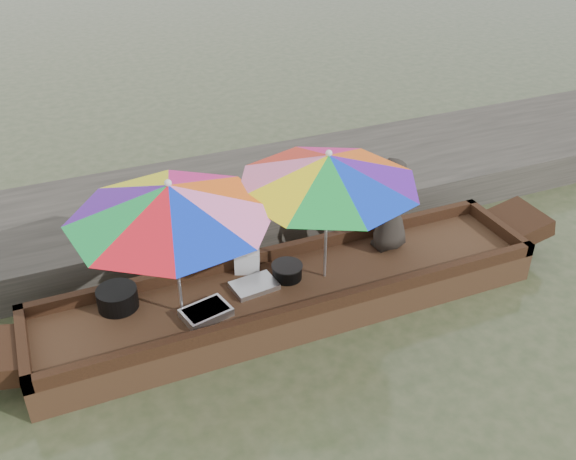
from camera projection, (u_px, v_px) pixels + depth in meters
name	position (u px, v px, depth m)	size (l,w,h in m)	color
water	(291.00, 309.00, 7.30)	(80.00, 80.00, 0.00)	#333F23
dock	(229.00, 202.00, 8.88)	(22.00, 2.20, 0.50)	#2D2B26
boat_hull	(291.00, 297.00, 7.20)	(5.71, 1.20, 0.35)	#372718
cooking_pot	(117.00, 298.00, 6.71)	(0.43, 0.43, 0.22)	black
tray_crayfish	(206.00, 313.00, 6.62)	(0.48, 0.34, 0.09)	silver
tray_scallop	(254.00, 286.00, 7.04)	(0.48, 0.34, 0.06)	silver
charcoal_grill	(287.00, 272.00, 7.17)	(0.33, 0.33, 0.16)	black
supply_bag	(247.00, 260.00, 7.28)	(0.28, 0.22, 0.26)	silver
vendor	(391.00, 205.00, 7.45)	(0.57, 0.37, 1.16)	black
umbrella_bow	(176.00, 250.00, 6.29)	(2.03, 2.03, 1.55)	#FF5C0C
umbrella_stern	(327.00, 217.00, 6.84)	(1.96, 1.96, 1.55)	#FF5B0C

